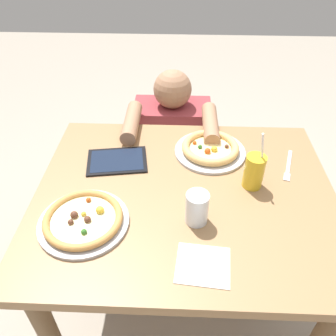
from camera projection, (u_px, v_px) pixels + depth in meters
ground_plane at (180, 298)px, 1.74m from camera, size 8.00×8.00×0.00m
dining_table at (184, 213)px, 1.34m from camera, size 1.11×0.91×0.75m
pizza_near at (83, 220)px, 1.13m from camera, size 0.30×0.30×0.04m
pizza_far at (210, 149)px, 1.43m from camera, size 0.30×0.30×0.04m
drink_cup_colored at (254, 171)px, 1.25m from camera, size 0.07×0.07×0.24m
water_cup_clear at (197, 208)px, 1.12m from camera, size 0.08×0.08×0.12m
paper_napkin at (203, 265)px, 1.02m from camera, size 0.17×0.16×0.00m
fork at (288, 167)px, 1.37m from camera, size 0.08×0.20×0.00m
tablet at (117, 161)px, 1.40m from camera, size 0.26×0.20×0.01m
diner_seated at (172, 157)px, 1.97m from camera, size 0.43×0.53×0.93m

